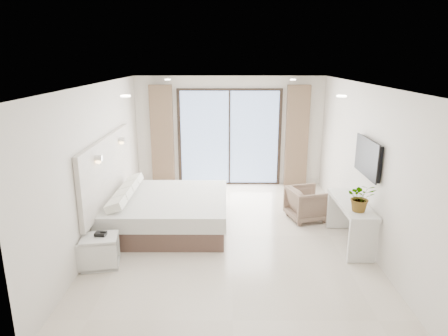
{
  "coord_description": "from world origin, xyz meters",
  "views": [
    {
      "loc": [
        -0.09,
        -6.65,
        3.14
      ],
      "look_at": [
        -0.12,
        0.4,
        1.17
      ],
      "focal_mm": 32.0,
      "sensor_mm": 36.0,
      "label": 1
    }
  ],
  "objects_px": {
    "bed": "(167,211)",
    "armchair": "(307,202)",
    "console_desk": "(351,214)",
    "nightstand": "(100,252)"
  },
  "relations": [
    {
      "from": "nightstand",
      "to": "console_desk",
      "type": "relative_size",
      "value": 0.41
    },
    {
      "from": "bed",
      "to": "armchair",
      "type": "relative_size",
      "value": 3.09
    },
    {
      "from": "console_desk",
      "to": "bed",
      "type": "bearing_deg",
      "value": 168.17
    },
    {
      "from": "bed",
      "to": "armchair",
      "type": "distance_m",
      "value": 2.76
    },
    {
      "from": "nightstand",
      "to": "armchair",
      "type": "height_order",
      "value": "armchair"
    },
    {
      "from": "bed",
      "to": "console_desk",
      "type": "relative_size",
      "value": 1.5
    },
    {
      "from": "armchair",
      "to": "bed",
      "type": "bearing_deg",
      "value": 82.81
    },
    {
      "from": "nightstand",
      "to": "armchair",
      "type": "bearing_deg",
      "value": 18.22
    },
    {
      "from": "console_desk",
      "to": "armchair",
      "type": "bearing_deg",
      "value": 115.12
    },
    {
      "from": "armchair",
      "to": "console_desk",
      "type": "bearing_deg",
      "value": -170.85
    }
  ]
}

